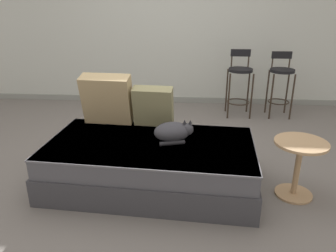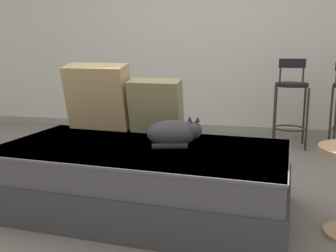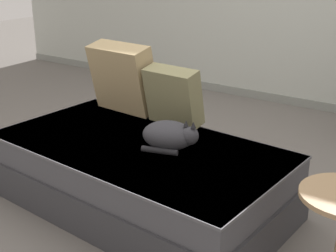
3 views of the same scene
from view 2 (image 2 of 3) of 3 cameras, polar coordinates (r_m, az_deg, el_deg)
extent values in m
plane|color=#66605B|center=(3.02, -1.45, -9.03)|extent=(16.00, 16.00, 0.00)
cube|color=#B7BCB2|center=(5.05, 5.27, 13.95)|extent=(8.00, 0.10, 2.60)
cube|color=gray|center=(5.09, 4.94, -0.27)|extent=(8.00, 0.02, 0.09)
cube|color=#353539|center=(2.62, -3.75, -9.39)|extent=(1.92, 1.14, 0.25)
cube|color=#47474C|center=(2.55, -3.81, -4.90)|extent=(1.88, 1.10, 0.18)
cube|color=#525257|center=(2.53, -3.84, -3.11)|extent=(1.89, 1.11, 0.02)
cube|color=tan|center=(3.06, -10.06, 4.22)|extent=(0.50, 0.31, 0.51)
cube|color=#847F56|center=(2.88, -1.81, 2.92)|extent=(0.40, 0.24, 0.41)
ellipsoid|color=#333338|center=(2.51, 0.58, -1.03)|extent=(0.37, 0.32, 0.17)
sphere|color=#333338|center=(2.50, 3.72, -0.65)|extent=(0.11, 0.11, 0.11)
cone|color=black|center=(2.49, 3.17, 1.03)|extent=(0.03, 0.03, 0.04)
cone|color=black|center=(2.48, 4.31, 0.98)|extent=(0.03, 0.03, 0.04)
cylinder|color=black|center=(2.42, 0.25, -2.96)|extent=(0.22, 0.10, 0.04)
cylinder|color=#2D2319|center=(4.27, 15.28, 1.05)|extent=(0.02, 0.02, 0.65)
cylinder|color=#2D2319|center=(4.30, 19.52, 0.85)|extent=(0.02, 0.02, 0.65)
cylinder|color=#2D2319|center=(4.59, 15.18, 1.71)|extent=(0.02, 0.02, 0.65)
cylinder|color=#2D2319|center=(4.61, 19.13, 1.53)|extent=(0.02, 0.02, 0.65)
torus|color=#2D2319|center=(4.46, 17.19, -0.29)|extent=(0.34, 0.34, 0.02)
cylinder|color=black|center=(4.40, 17.54, 5.75)|extent=(0.34, 0.34, 0.04)
cylinder|color=#2D2319|center=(4.51, 15.97, 7.23)|extent=(0.02, 0.02, 0.24)
cylinder|color=#2D2319|center=(4.53, 19.03, 7.07)|extent=(0.02, 0.02, 0.24)
cube|color=black|center=(4.51, 17.59, 8.67)|extent=(0.28, 0.03, 0.10)
cylinder|color=#2D2319|center=(4.35, 23.12, 0.72)|extent=(0.02, 0.02, 0.65)
cylinder|color=#2D2319|center=(4.63, 22.55, 1.33)|extent=(0.02, 0.02, 0.65)
camera|label=1|loc=(0.76, -123.88, 45.06)|focal=35.00mm
camera|label=3|loc=(1.08, 94.74, 27.77)|focal=50.00mm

